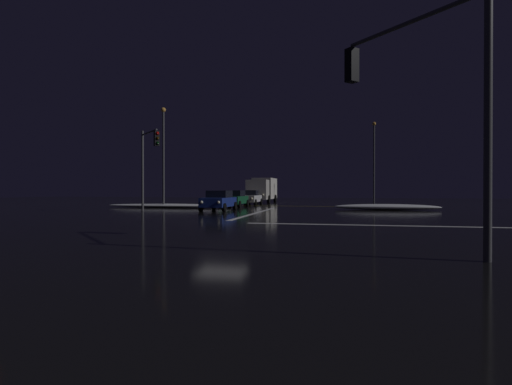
% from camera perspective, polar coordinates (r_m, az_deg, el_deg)
% --- Properties ---
extents(ground, '(120.00, 120.00, 0.10)m').
position_cam_1_polar(ground, '(19.98, -4.91, -4.46)').
color(ground, black).
extents(stop_line_north, '(0.35, 14.88, 0.01)m').
position_cam_1_polar(stop_line_north, '(28.36, 0.15, -2.90)').
color(stop_line_north, white).
rests_on(stop_line_north, ground).
extents(centre_line_ns, '(22.00, 0.15, 0.01)m').
position_cam_1_polar(centre_line_ns, '(39.78, 3.55, -1.94)').
color(centre_line_ns, yellow).
rests_on(centre_line_ns, ground).
extents(crosswalk_bar_east, '(14.88, 0.40, 0.01)m').
position_cam_1_polar(crosswalk_bar_east, '(19.37, 20.85, -4.49)').
color(crosswalk_bar_east, white).
rests_on(crosswalk_bar_east, ground).
extents(snow_bank_left_curb, '(11.96, 1.50, 0.36)m').
position_cam_1_polar(snow_bank_left_curb, '(37.03, -12.41, -1.85)').
color(snow_bank_left_curb, white).
rests_on(snow_bank_left_curb, ground).
extents(snow_bank_right_curb, '(8.31, 1.50, 0.48)m').
position_cam_1_polar(snow_bank_right_curb, '(33.74, 18.19, -1.99)').
color(snow_bank_right_curb, white).
rests_on(snow_bank_right_curb, ground).
extents(sedan_blue, '(2.02, 4.33, 1.57)m').
position_cam_1_polar(sedan_blue, '(31.28, -5.34, -1.13)').
color(sedan_blue, navy).
rests_on(sedan_blue, ground).
extents(sedan_green, '(2.02, 4.33, 1.57)m').
position_cam_1_polar(sedan_green, '(37.52, -3.14, -0.86)').
color(sedan_green, '#14512D').
rests_on(sedan_green, ground).
extents(sedan_white, '(2.02, 4.33, 1.57)m').
position_cam_1_polar(sedan_white, '(42.97, -0.85, -0.70)').
color(sedan_white, silver).
rests_on(sedan_white, ground).
extents(box_truck, '(2.68, 8.28, 3.08)m').
position_cam_1_polar(box_truck, '(49.65, 0.99, 0.51)').
color(box_truck, beige).
rests_on(box_truck, ground).
extents(traffic_signal_se, '(3.26, 3.26, 6.50)m').
position_cam_1_polar(traffic_signal_se, '(11.76, 22.41, 14.27)').
color(traffic_signal_se, '#4C4C51').
rests_on(traffic_signal_se, ground).
extents(traffic_signal_nw, '(2.60, 2.60, 6.15)m').
position_cam_1_polar(traffic_signal_nw, '(30.57, -15.15, 5.19)').
color(traffic_signal_nw, '#4C4C51').
rests_on(traffic_signal_nw, ground).
extents(streetlamp_right_far, '(0.44, 0.44, 9.69)m').
position_cam_1_polar(streetlamp_right_far, '(49.64, 16.54, 4.92)').
color(streetlamp_right_far, '#424247').
rests_on(streetlamp_right_far, ground).
extents(streetlamp_left_near, '(0.44, 0.44, 9.02)m').
position_cam_1_polar(streetlamp_left_near, '(36.93, -13.11, 5.94)').
color(streetlamp_left_near, '#424247').
rests_on(streetlamp_left_near, ground).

